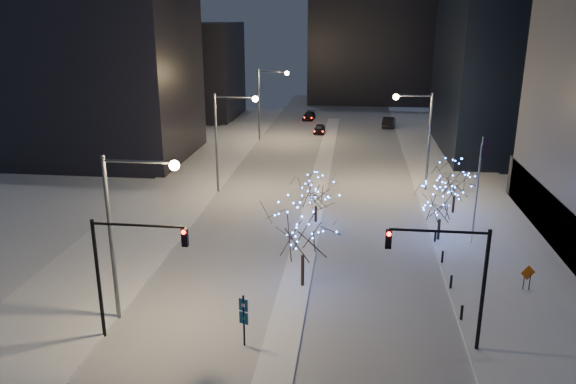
# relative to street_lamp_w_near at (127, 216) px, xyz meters

# --- Properties ---
(ground) EXTENTS (160.00, 160.00, 0.00)m
(ground) POSITION_rel_street_lamp_w_near_xyz_m (8.94, -2.00, -6.50)
(ground) COLOR white
(ground) RESTS_ON ground
(road) EXTENTS (20.00, 130.00, 0.02)m
(road) POSITION_rel_street_lamp_w_near_xyz_m (8.94, 33.00, -6.49)
(road) COLOR #AAAFB9
(road) RESTS_ON ground
(median) EXTENTS (2.00, 80.00, 0.15)m
(median) POSITION_rel_street_lamp_w_near_xyz_m (8.94, 28.00, -6.42)
(median) COLOR white
(median) RESTS_ON ground
(east_sidewalk) EXTENTS (10.00, 90.00, 0.15)m
(east_sidewalk) POSITION_rel_street_lamp_w_near_xyz_m (23.94, 18.00, -6.42)
(east_sidewalk) COLOR white
(east_sidewalk) RESTS_ON ground
(west_sidewalk) EXTENTS (8.00, 90.00, 0.15)m
(west_sidewalk) POSITION_rel_street_lamp_w_near_xyz_m (-5.06, 18.00, -6.42)
(west_sidewalk) COLOR white
(west_sidewalk) RESTS_ON ground
(filler_west_near) EXTENTS (22.00, 18.00, 24.00)m
(filler_west_near) POSITION_rel_street_lamp_w_near_xyz_m (-19.06, 38.00, 5.50)
(filler_west_near) COLOR black
(filler_west_near) RESTS_ON ground
(filler_west_far) EXTENTS (18.00, 16.00, 16.00)m
(filler_west_far) POSITION_rel_street_lamp_w_near_xyz_m (-17.06, 68.00, 1.50)
(filler_west_far) COLOR black
(filler_west_far) RESTS_ON ground
(street_lamp_w_near) EXTENTS (4.40, 0.56, 10.00)m
(street_lamp_w_near) POSITION_rel_street_lamp_w_near_xyz_m (0.00, 0.00, 0.00)
(street_lamp_w_near) COLOR #595E66
(street_lamp_w_near) RESTS_ON ground
(street_lamp_w_mid) EXTENTS (4.40, 0.56, 10.00)m
(street_lamp_w_mid) POSITION_rel_street_lamp_w_near_xyz_m (0.00, 25.00, 0.00)
(street_lamp_w_mid) COLOR #595E66
(street_lamp_w_mid) RESTS_ON ground
(street_lamp_w_far) EXTENTS (4.40, 0.56, 10.00)m
(street_lamp_w_far) POSITION_rel_street_lamp_w_near_xyz_m (0.00, 50.00, 0.00)
(street_lamp_w_far) COLOR #595E66
(street_lamp_w_far) RESTS_ON ground
(street_lamp_east) EXTENTS (3.90, 0.56, 10.00)m
(street_lamp_east) POSITION_rel_street_lamp_w_near_xyz_m (19.02, 28.00, -0.05)
(street_lamp_east) COLOR #595E66
(street_lamp_east) RESTS_ON ground
(traffic_signal_west) EXTENTS (5.26, 0.43, 7.00)m
(traffic_signal_west) POSITION_rel_street_lamp_w_near_xyz_m (0.50, -2.00, -1.74)
(traffic_signal_west) COLOR black
(traffic_signal_west) RESTS_ON ground
(traffic_signal_east) EXTENTS (5.26, 0.43, 7.00)m
(traffic_signal_east) POSITION_rel_street_lamp_w_near_xyz_m (17.88, -1.00, -1.74)
(traffic_signal_east) COLOR black
(traffic_signal_east) RESTS_ON ground
(flagpoles) EXTENTS (1.35, 2.60, 8.00)m
(flagpoles) POSITION_rel_street_lamp_w_near_xyz_m (22.30, 15.25, -1.70)
(flagpoles) COLOR silver
(flagpoles) RESTS_ON east_sidewalk
(bollards) EXTENTS (0.16, 12.16, 0.90)m
(bollards) POSITION_rel_street_lamp_w_near_xyz_m (19.14, 8.00, -5.90)
(bollards) COLOR black
(bollards) RESTS_ON east_sidewalk
(car_near) EXTENTS (1.67, 4.01, 1.36)m
(car_near) POSITION_rel_street_lamp_w_near_xyz_m (7.21, 55.86, -5.82)
(car_near) COLOR black
(car_near) RESTS_ON ground
(car_mid) EXTENTS (2.44, 5.21, 1.65)m
(car_mid) POSITION_rel_street_lamp_w_near_xyz_m (17.94, 62.26, -5.67)
(car_mid) COLOR black
(car_mid) RESTS_ON ground
(car_far) EXTENTS (2.16, 4.64, 1.31)m
(car_far) POSITION_rel_street_lamp_w_near_xyz_m (4.65, 67.23, -5.84)
(car_far) COLOR #222127
(car_far) RESTS_ON ground
(holiday_tree_median_near) EXTENTS (6.39, 6.39, 6.20)m
(holiday_tree_median_near) POSITION_rel_street_lamp_w_near_xyz_m (9.44, 5.25, -2.36)
(holiday_tree_median_near) COLOR black
(holiday_tree_median_near) RESTS_ON median
(holiday_tree_median_far) EXTENTS (4.06, 4.06, 4.43)m
(holiday_tree_median_far) POSITION_rel_street_lamp_w_near_xyz_m (9.44, 17.33, -3.57)
(holiday_tree_median_far) COLOR black
(holiday_tree_median_far) RESTS_ON median
(holiday_tree_plaza_near) EXTENTS (4.03, 4.03, 4.60)m
(holiday_tree_plaza_near) POSITION_rel_street_lamp_w_near_xyz_m (19.44, 14.49, -3.35)
(holiday_tree_plaza_near) COLOR black
(holiday_tree_plaza_near) RESTS_ON east_sidewalk
(holiday_tree_plaza_far) EXTENTS (4.56, 4.56, 4.99)m
(holiday_tree_plaza_far) POSITION_rel_street_lamp_w_near_xyz_m (21.62, 21.13, -3.23)
(holiday_tree_plaza_far) COLOR black
(holiday_tree_plaza_far) RESTS_ON east_sidewalk
(wayfinding_sign) EXTENTS (0.53, 0.27, 3.05)m
(wayfinding_sign) POSITION_rel_street_lamp_w_near_xyz_m (6.94, -1.98, -4.63)
(wayfinding_sign) COLOR black
(wayfinding_sign) RESTS_ON ground
(construction_sign) EXTENTS (1.01, 0.35, 1.73)m
(construction_sign) POSITION_rel_street_lamp_w_near_xyz_m (23.99, 6.38, -5.31)
(construction_sign) COLOR black
(construction_sign) RESTS_ON east_sidewalk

